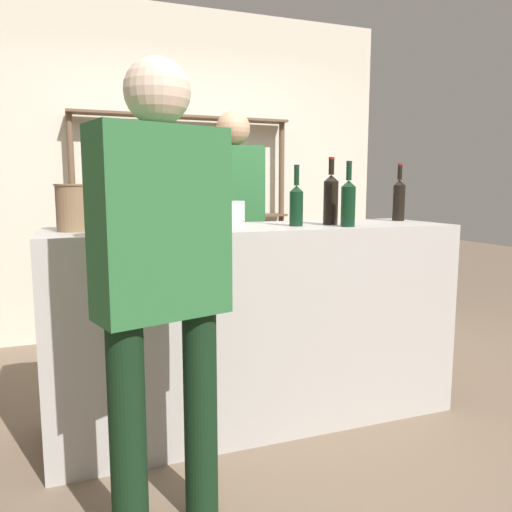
# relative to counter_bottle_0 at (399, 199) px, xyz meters

# --- Properties ---
(ground_plane) EXTENTS (16.00, 16.00, 0.00)m
(ground_plane) POSITION_rel_counter_bottle_0_xyz_m (-0.98, -0.10, -1.21)
(ground_plane) COLOR #7A6651
(bar_counter) EXTENTS (2.18, 0.64, 1.08)m
(bar_counter) POSITION_rel_counter_bottle_0_xyz_m (-0.98, -0.10, -0.67)
(bar_counter) COLOR #B7B2AD
(bar_counter) RESTS_ON ground_plane
(back_wall) EXTENTS (3.78, 0.12, 2.80)m
(back_wall) POSITION_rel_counter_bottle_0_xyz_m (-0.98, 1.82, 0.19)
(back_wall) COLOR beige
(back_wall) RESTS_ON ground_plane
(back_shelf) EXTENTS (1.85, 0.18, 1.88)m
(back_shelf) POSITION_rel_counter_bottle_0_xyz_m (-0.98, 1.64, 0.01)
(back_shelf) COLOR brown
(back_shelf) RESTS_ON ground_plane
(counter_bottle_0) EXTENTS (0.07, 0.07, 0.35)m
(counter_bottle_0) POSITION_rel_counter_bottle_0_xyz_m (0.00, 0.00, 0.00)
(counter_bottle_0) COLOR black
(counter_bottle_0) RESTS_ON bar_counter
(counter_bottle_1) EXTENTS (0.07, 0.07, 0.32)m
(counter_bottle_1) POSITION_rel_counter_bottle_0_xyz_m (-0.78, -0.16, -0.02)
(counter_bottle_1) COLOR black
(counter_bottle_1) RESTS_ON bar_counter
(counter_bottle_2) EXTENTS (0.08, 0.08, 0.34)m
(counter_bottle_2) POSITION_rel_counter_bottle_0_xyz_m (-0.54, -0.30, -0.00)
(counter_bottle_2) COLOR black
(counter_bottle_2) RESTS_ON bar_counter
(counter_bottle_3) EXTENTS (0.08, 0.08, 0.37)m
(counter_bottle_3) POSITION_rel_counter_bottle_0_xyz_m (-0.55, -0.13, 0.01)
(counter_bottle_3) COLOR black
(counter_bottle_3) RESTS_ON bar_counter
(wine_glass) EXTENTS (0.08, 0.08, 0.17)m
(wine_glass) POSITION_rel_counter_bottle_0_xyz_m (-1.19, -0.06, -0.01)
(wine_glass) COLOR silver
(wine_glass) RESTS_ON bar_counter
(ice_bucket) EXTENTS (0.18, 0.18, 0.22)m
(ice_bucket) POSITION_rel_counter_bottle_0_xyz_m (-1.89, -0.07, -0.02)
(ice_bucket) COLOR #846647
(ice_bucket) RESTS_ON bar_counter
(cork_jar) EXTENTS (0.13, 0.13, 0.13)m
(cork_jar) POSITION_rel_counter_bottle_0_xyz_m (-1.04, 0.09, -0.07)
(cork_jar) COLOR silver
(cork_jar) RESTS_ON bar_counter
(customer_left) EXTENTS (0.50, 0.33, 1.71)m
(customer_left) POSITION_rel_counter_bottle_0_xyz_m (-1.62, -0.86, -0.21)
(customer_left) COLOR black
(customer_left) RESTS_ON ground_plane
(server_behind_counter) EXTENTS (0.46, 0.28, 1.81)m
(server_behind_counter) POSITION_rel_counter_bottle_0_xyz_m (-0.82, 0.78, -0.13)
(server_behind_counter) COLOR black
(server_behind_counter) RESTS_ON ground_plane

